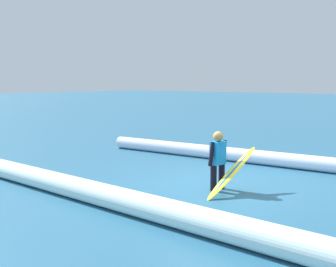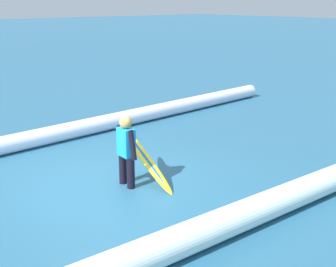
% 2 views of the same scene
% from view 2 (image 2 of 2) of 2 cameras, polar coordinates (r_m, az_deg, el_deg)
% --- Properties ---
extents(ground_plane, '(147.92, 147.92, 0.00)m').
position_cam_2_polar(ground_plane, '(8.72, -7.16, -6.06)').
color(ground_plane, '#275E7E').
extents(surfer, '(0.23, 0.60, 1.28)m').
position_cam_2_polar(surfer, '(8.39, -5.04, -1.74)').
color(surfer, black).
rests_on(surfer, ground_plane).
extents(surfboard, '(0.34, 1.68, 0.93)m').
position_cam_2_polar(surfboard, '(8.66, -2.77, -2.94)').
color(surfboard, yellow).
rests_on(surfboard, ground_plane).
extents(wave_crest_foreground, '(14.00, 1.48, 0.40)m').
position_cam_2_polar(wave_crest_foreground, '(11.76, -10.44, 0.62)').
color(wave_crest_foreground, white).
rests_on(wave_crest_foreground, ground_plane).
extents(wave_crest_midground, '(15.54, 0.75, 0.44)m').
position_cam_2_polar(wave_crest_midground, '(7.37, 11.46, -8.63)').
color(wave_crest_midground, white).
rests_on(wave_crest_midground, ground_plane).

